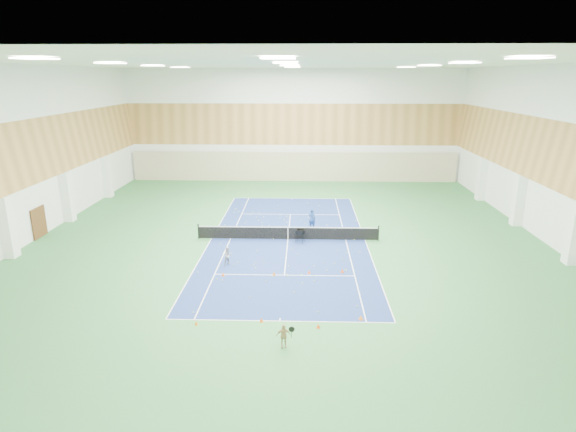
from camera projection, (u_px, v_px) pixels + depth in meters
The scene contains 21 objects.
ground at pixel (288, 239), 34.29m from camera, with size 40.00×40.00×0.00m, color #307039.
room_shell at pixel (288, 156), 32.60m from camera, with size 36.00×40.00×12.00m, color white, non-canonical shape.
wood_cladding at pixel (288, 126), 32.04m from camera, with size 36.00×40.00×8.00m, color #BB8445, non-canonical shape.
ceiling_light_grid at pixel (288, 64), 30.93m from camera, with size 21.40×25.40×0.06m, color white, non-canonical shape.
court_surface at pixel (288, 239), 34.29m from camera, with size 10.97×23.77×0.01m, color navy.
tennis_balls_scatter at pixel (288, 239), 34.28m from camera, with size 10.57×22.77×0.07m, color #CDEA27, non-canonical shape.
tennis_net at pixel (288, 232), 34.14m from camera, with size 12.80×0.10×1.10m, color black, non-canonical shape.
back_curtain at pixel (294, 167), 52.78m from camera, with size 35.40×0.16×3.20m, color #C6B793.
door_left_b at pixel (39, 222), 34.54m from camera, with size 0.08×1.80×2.20m, color #593319.
coach at pixel (312, 219), 36.52m from camera, with size 0.56×0.37×1.55m, color navy.
child_court at pixel (228, 256), 29.57m from camera, with size 0.56×0.44×1.16m, color #9A9AA2.
child_apron at pixel (283, 336), 20.59m from camera, with size 0.63×0.26×1.08m, color tan.
ball_cart at pixel (300, 236), 33.55m from camera, with size 0.55×0.55×0.95m, color black, non-canonical shape.
cone_svc_a at pixel (223, 274), 28.04m from camera, with size 0.20×0.20×0.22m, color #EC5E0C.
cone_svc_b at pixel (274, 273), 28.13m from camera, with size 0.21×0.21×0.23m, color orange.
cone_svc_c at pixel (309, 272), 28.39m from camera, with size 0.19×0.19×0.21m, color #ED4A0C.
cone_svc_d at pixel (342, 271), 28.50m from camera, with size 0.22×0.22×0.25m, color #E5440C.
cone_base_a at pixel (196, 323), 22.55m from camera, with size 0.18×0.18×0.20m, color orange.
cone_base_b at pixel (262, 320), 22.81m from camera, with size 0.20×0.20×0.22m, color #EA570C.
cone_base_c at pixel (318, 326), 22.26m from camera, with size 0.19×0.19×0.21m, color #EB3F0C.
cone_base_d at pixel (361, 318), 23.00m from camera, with size 0.22×0.22×0.24m, color orange.
Camera 1 is at (1.06, -32.41, 11.27)m, focal length 30.00 mm.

